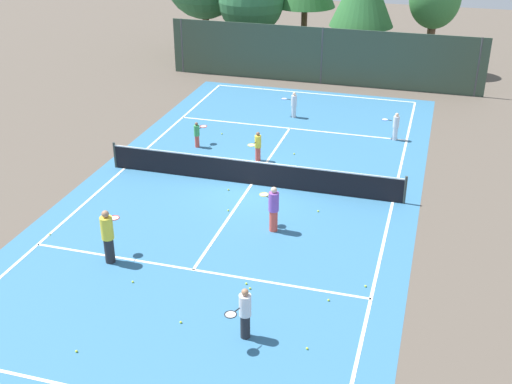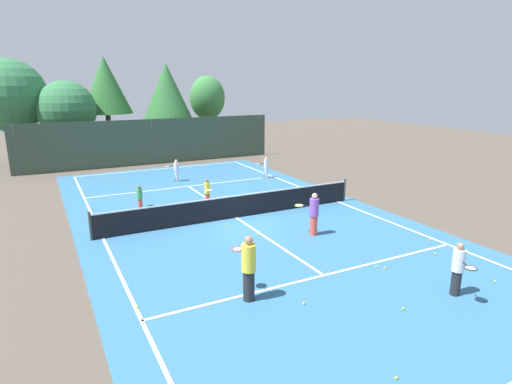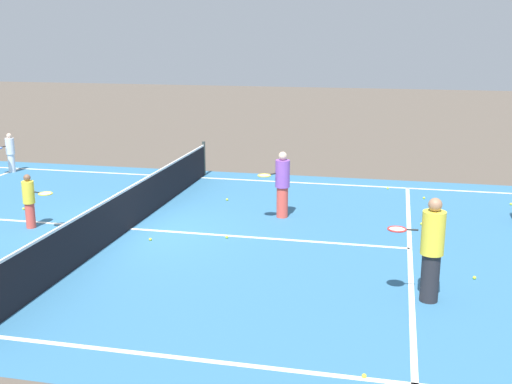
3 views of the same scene
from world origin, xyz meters
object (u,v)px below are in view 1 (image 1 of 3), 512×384
(tennis_ball_5, at_px, (246,284))
(tennis_ball_11, at_px, (222,134))
(tennis_ball_13, at_px, (307,348))
(tennis_ball_1, at_px, (50,234))
(player_5, at_px, (395,126))
(tennis_ball_4, at_px, (228,190))
(tennis_ball_3, at_px, (318,211))
(player_6, at_px, (108,236))
(tennis_ball_2, at_px, (250,288))
(tennis_ball_7, at_px, (366,286))
(tennis_ball_9, at_px, (181,322))
(tennis_ball_10, at_px, (133,282))
(player_0, at_px, (197,134))
(tennis_ball_0, at_px, (329,300))
(player_1, at_px, (245,313))
(tennis_ball_12, at_px, (76,351))
(player_4, at_px, (293,104))
(tennis_ball_6, at_px, (228,210))
(player_3, at_px, (273,208))
(tennis_ball_8, at_px, (294,154))
(player_2, at_px, (258,146))

(tennis_ball_5, xyz_separation_m, tennis_ball_11, (-4.68, 11.45, 0.00))
(tennis_ball_13, bearing_deg, tennis_ball_1, 160.92)
(player_5, distance_m, tennis_ball_4, 9.11)
(tennis_ball_3, bearing_deg, tennis_ball_11, 132.81)
(player_6, bearing_deg, tennis_ball_2, -2.83)
(tennis_ball_7, distance_m, tennis_ball_13, 3.42)
(tennis_ball_9, height_order, tennis_ball_13, same)
(player_6, relative_size, tennis_ball_5, 27.73)
(tennis_ball_10, bearing_deg, player_0, 100.28)
(player_6, relative_size, tennis_ball_7, 27.73)
(tennis_ball_3, height_order, tennis_ball_7, same)
(tennis_ball_0, height_order, tennis_ball_4, same)
(player_1, xyz_separation_m, tennis_ball_3, (0.48, 7.50, -0.76))
(player_1, relative_size, player_6, 0.84)
(tennis_ball_9, distance_m, tennis_ball_12, 2.83)
(tennis_ball_1, relative_size, tennis_ball_11, 1.00)
(tennis_ball_10, bearing_deg, player_6, 143.25)
(player_4, xyz_separation_m, tennis_ball_0, (4.54, -14.81, -0.64))
(tennis_ball_4, relative_size, tennis_ball_6, 1.00)
(tennis_ball_1, distance_m, tennis_ball_4, 6.86)
(tennis_ball_4, height_order, tennis_ball_12, same)
(player_1, bearing_deg, tennis_ball_11, 111.22)
(player_0, height_order, player_3, player_3)
(player_0, height_order, tennis_ball_13, player_0)
(player_5, distance_m, tennis_ball_5, 13.41)
(tennis_ball_1, xyz_separation_m, tennis_ball_8, (6.40, 9.11, 0.00))
(player_6, bearing_deg, tennis_ball_5, -0.34)
(tennis_ball_6, relative_size, tennis_ball_9, 1.00)
(tennis_ball_8, relative_size, tennis_ball_11, 1.00)
(player_2, relative_size, player_4, 1.00)
(player_0, height_order, player_4, player_4)
(tennis_ball_2, xyz_separation_m, tennis_ball_6, (-2.17, 4.49, 0.00))
(player_5, bearing_deg, tennis_ball_9, -105.70)
(player_4, relative_size, tennis_ball_6, 19.63)
(player_4, xyz_separation_m, tennis_ball_2, (2.20, -14.88, -0.64))
(tennis_ball_1, bearing_deg, tennis_ball_8, 54.92)
(player_2, bearing_deg, tennis_ball_13, -67.94)
(player_1, bearing_deg, tennis_ball_4, 111.19)
(player_3, xyz_separation_m, tennis_ball_3, (1.23, 1.75, -0.82))
(player_1, bearing_deg, tennis_ball_9, 177.70)
(player_4, bearing_deg, tennis_ball_1, -110.99)
(player_1, relative_size, tennis_ball_0, 23.19)
(tennis_ball_2, xyz_separation_m, tennis_ball_13, (2.20, -2.18, 0.00))
(player_2, relative_size, tennis_ball_5, 19.60)
(player_6, distance_m, tennis_ball_8, 10.71)
(tennis_ball_2, distance_m, tennis_ball_3, 5.44)
(player_0, distance_m, tennis_ball_8, 4.40)
(tennis_ball_7, height_order, tennis_ball_8, same)
(tennis_ball_2, relative_size, tennis_ball_8, 1.00)
(player_4, height_order, tennis_ball_13, player_4)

